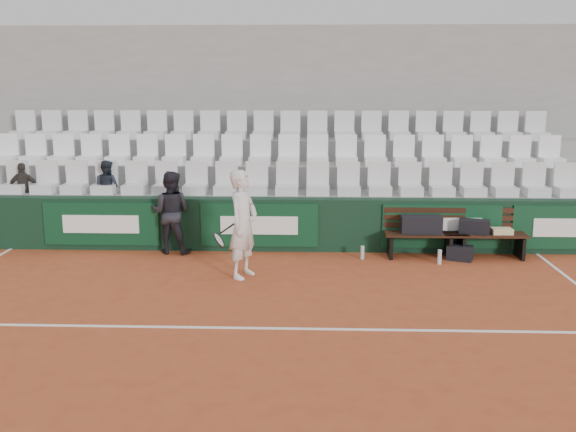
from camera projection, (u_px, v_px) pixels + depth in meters
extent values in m
plane|color=#AD4927|center=(252.00, 328.00, 8.38)|extent=(80.00, 80.00, 0.00)
cube|color=white|center=(252.00, 328.00, 8.38)|extent=(18.00, 0.06, 0.01)
cube|color=#10301E|center=(270.00, 224.00, 12.19)|extent=(18.00, 0.30, 1.00)
cube|color=#0C381E|center=(101.00, 224.00, 12.13)|extent=(2.20, 0.04, 0.82)
cube|color=#0C381E|center=(259.00, 225.00, 12.03)|extent=(2.20, 0.04, 0.82)
cube|color=#0C381E|center=(442.00, 226.00, 11.91)|extent=(2.20, 0.04, 0.82)
cube|color=#0C381E|center=(572.00, 228.00, 11.82)|extent=(2.20, 0.04, 0.82)
cube|color=gray|center=(272.00, 217.00, 12.80)|extent=(18.00, 0.95, 1.00)
cube|color=#979795|center=(275.00, 198.00, 13.68)|extent=(18.00, 0.95, 1.45)
cube|color=#979794|center=(277.00, 181.00, 14.57)|extent=(18.00, 0.95, 1.90)
cube|color=gray|center=(278.00, 123.00, 14.92)|extent=(18.00, 0.30, 4.40)
cube|color=silver|center=(272.00, 178.00, 12.46)|extent=(11.90, 0.44, 0.63)
cube|color=white|center=(274.00, 150.00, 13.30)|extent=(11.90, 0.44, 0.63)
cube|color=silver|center=(277.00, 125.00, 14.13)|extent=(11.90, 0.44, 0.63)
cube|color=black|center=(425.00, 245.00, 11.74)|extent=(1.50, 0.56, 0.45)
cube|color=#371A10|center=(484.00, 245.00, 11.71)|extent=(1.50, 0.56, 0.45)
cube|color=black|center=(421.00, 224.00, 11.69)|extent=(0.73, 0.32, 0.31)
cube|color=black|center=(474.00, 226.00, 11.66)|extent=(0.59, 0.39, 0.25)
cube|color=beige|center=(502.00, 231.00, 11.64)|extent=(0.36, 0.26, 0.10)
cube|color=black|center=(460.00, 253.00, 11.55)|extent=(0.51, 0.41, 0.27)
cylinder|color=#B2C1CA|center=(362.00, 252.00, 11.62)|extent=(0.07, 0.07, 0.25)
cylinder|color=silver|center=(440.00, 257.00, 11.30)|extent=(0.07, 0.07, 0.26)
imported|color=silver|center=(243.00, 224.00, 10.41)|extent=(0.65, 0.77, 1.78)
torus|color=black|center=(219.00, 240.00, 10.48)|extent=(0.19, 0.30, 0.26)
cylinder|color=black|center=(227.00, 229.00, 10.44)|extent=(0.26, 0.03, 0.20)
imported|color=black|center=(171.00, 212.00, 11.93)|extent=(0.82, 0.68, 1.55)
imported|color=#2E2925|center=(22.00, 166.00, 12.64)|extent=(0.65, 0.38, 1.04)
imported|color=#1D222B|center=(106.00, 165.00, 12.58)|extent=(0.65, 0.58, 1.10)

